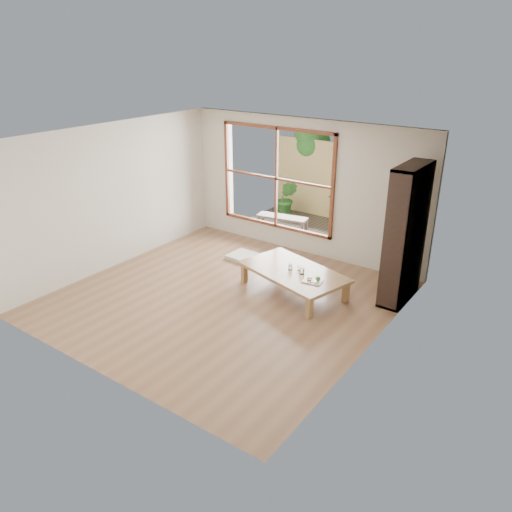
{
  "coord_description": "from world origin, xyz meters",
  "views": [
    {
      "loc": [
        4.59,
        -5.61,
        3.87
      ],
      "look_at": [
        0.15,
        0.66,
        0.55
      ],
      "focal_mm": 35.0,
      "sensor_mm": 36.0,
      "label": 1
    }
  ],
  "objects_px": {
    "food_tray": "(313,280)",
    "garden_bench": "(282,219)",
    "low_table": "(293,273)",
    "bookshelf": "(405,235)"
  },
  "relations": [
    {
      "from": "food_tray",
      "to": "garden_bench",
      "type": "xyz_separation_m",
      "value": [
        -2.14,
        2.44,
        -0.09
      ]
    },
    {
      "from": "low_table",
      "to": "food_tray",
      "type": "bearing_deg",
      "value": -5.52
    },
    {
      "from": "bookshelf",
      "to": "garden_bench",
      "type": "xyz_separation_m",
      "value": [
        -3.18,
        1.45,
        -0.79
      ]
    },
    {
      "from": "bookshelf",
      "to": "food_tray",
      "type": "xyz_separation_m",
      "value": [
        -1.04,
        -0.99,
        -0.69
      ]
    },
    {
      "from": "low_table",
      "to": "bookshelf",
      "type": "bearing_deg",
      "value": 43.36
    },
    {
      "from": "bookshelf",
      "to": "garden_bench",
      "type": "relative_size",
      "value": 1.92
    },
    {
      "from": "low_table",
      "to": "garden_bench",
      "type": "relative_size",
      "value": 1.72
    },
    {
      "from": "low_table",
      "to": "food_tray",
      "type": "distance_m",
      "value": 0.52
    },
    {
      "from": "food_tray",
      "to": "garden_bench",
      "type": "height_order",
      "value": "food_tray"
    },
    {
      "from": "low_table",
      "to": "bookshelf",
      "type": "height_order",
      "value": "bookshelf"
    }
  ]
}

